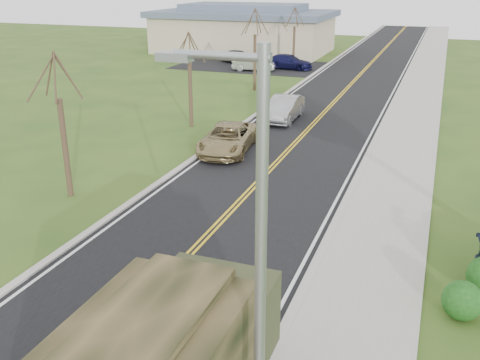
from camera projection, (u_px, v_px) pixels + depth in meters
The scene contains 15 objects.
road at pixel (352, 83), 46.78m from camera, with size 8.00×120.00×0.01m, color black.
curb_right at pixel (401, 85), 45.40m from camera, with size 0.30×120.00×0.12m, color #9E998E.
sidewalk_right at pixel (423, 87), 44.83m from camera, with size 3.20×120.00×0.10m, color #9E998E.
curb_left at pixel (306, 79), 48.12m from camera, with size 0.30×120.00×0.10m, color #9E998E.
street_light at pixel (254, 281), 8.18m from camera, with size 1.65×0.22×8.00m.
bare_tree_a at pixel (64, 137), 21.91m from camera, with size 1.93×2.26×6.08m.
bare_tree_b at pixel (190, 87), 32.45m from camera, with size 1.83×2.14×5.73m.
bare_tree_c at pixel (255, 56), 42.84m from camera, with size 2.04×2.39×6.42m.
bare_tree_d at pixel (294, 42), 53.41m from camera, with size 1.88×2.20×5.91m.
commercial_building at pixel (244, 29), 65.02m from camera, with size 25.50×21.50×5.65m.
suv_champagne at pixel (228, 138), 28.35m from camera, with size 2.39×5.19×1.44m, color #917E51.
sedan_silver at pixel (284, 108), 34.48m from camera, with size 1.64×4.70×1.55m, color #9E9EA3.
lot_car_dark at pixel (239, 56), 57.23m from camera, with size 1.66×4.12×1.40m, color black.
lot_car_silver at pixel (254, 64), 52.51m from camera, with size 1.46×4.18×1.38m, color #A7A7AB.
lot_car_navy at pixel (289, 62), 53.51m from camera, with size 2.00×4.92×1.43m, color #0E0F35.
Camera 1 is at (7.18, -7.21, 8.80)m, focal length 40.00 mm.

